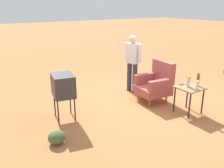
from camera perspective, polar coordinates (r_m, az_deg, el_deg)
ground_plane at (r=6.65m, az=7.95°, el=-3.40°), size 60.00×60.00×0.00m
armchair at (r=6.38m, az=10.36°, el=0.27°), size 0.85×0.85×1.06m
side_table at (r=5.83m, az=17.87°, el=-1.58°), size 0.56×0.56×0.64m
tv_on_stand at (r=5.29m, az=-11.49°, el=-0.37°), size 0.67×0.55×1.03m
person_standing at (r=6.88m, az=4.89°, el=5.64°), size 0.56×0.30×1.64m
bottle_short_clear at (r=5.67m, az=19.57°, el=-0.23°), size 0.06×0.06×0.20m
bottle_tall_amber at (r=5.90m, az=19.74°, el=0.99°), size 0.07×0.07×0.30m
flower_vase at (r=5.75m, az=17.65°, el=0.74°), size 0.14×0.10×0.27m
shrub_far at (r=8.97m, az=12.73°, el=3.20°), size 0.43×0.43×0.33m
shrub_lone at (r=4.64m, az=-12.98°, el=-12.23°), size 0.32×0.32×0.25m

